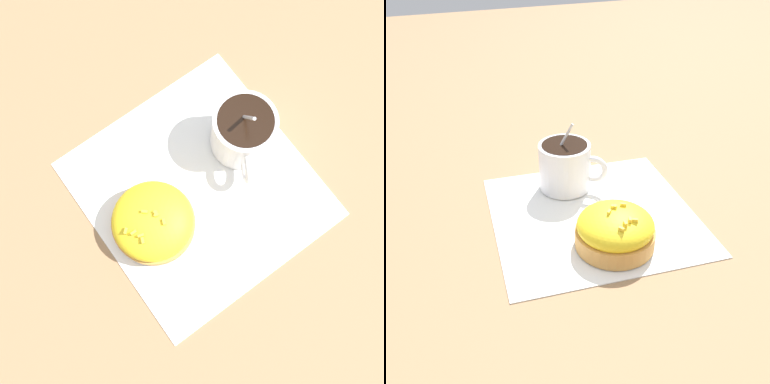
% 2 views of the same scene
% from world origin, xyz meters
% --- Properties ---
extents(ground_plane, '(3.00, 3.00, 0.00)m').
position_xyz_m(ground_plane, '(0.00, 0.00, 0.00)').
color(ground_plane, '#93704C').
extents(paper_napkin, '(0.29, 0.30, 0.00)m').
position_xyz_m(paper_napkin, '(0.00, 0.00, 0.00)').
color(paper_napkin, white).
rests_on(paper_napkin, ground_plane).
extents(coffee_cup, '(0.08, 0.09, 0.10)m').
position_xyz_m(coffee_cup, '(-0.08, -0.01, 0.04)').
color(coffee_cup, white).
rests_on(coffee_cup, paper_napkin).
extents(frosted_pastry, '(0.10, 0.10, 0.05)m').
position_xyz_m(frosted_pastry, '(0.07, 0.00, 0.03)').
color(frosted_pastry, '#D19347').
rests_on(frosted_pastry, paper_napkin).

